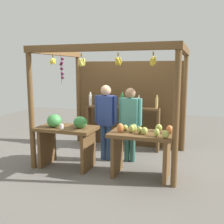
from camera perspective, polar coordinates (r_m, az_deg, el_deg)
ground_plane at (r=5.74m, az=0.65°, el=-9.89°), size 12.00×12.00×0.00m
market_stall at (r=5.85m, az=1.96°, el=4.14°), size 2.76×2.12×2.29m
fruit_counter_left at (r=5.15m, az=-9.73°, el=-4.82°), size 1.11×0.64×1.04m
fruit_counter_right at (r=4.68m, az=6.41°, el=-6.85°), size 1.11×0.64×0.95m
bottle_shelf_unit at (r=6.26m, az=2.06°, el=-0.92°), size 1.77×0.22×1.34m
vendor_man at (r=5.43m, az=-1.32°, el=-0.84°), size 0.48×0.21×1.56m
vendor_woman at (r=5.35m, az=3.91°, el=-1.38°), size 0.48×0.20×1.51m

